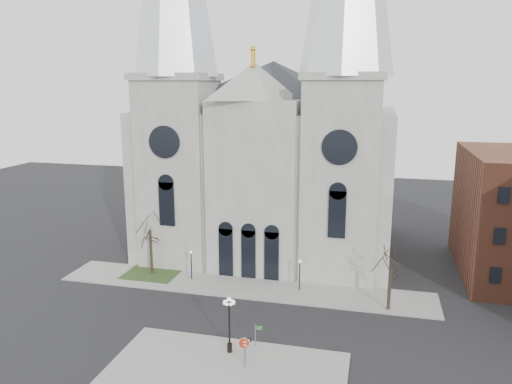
% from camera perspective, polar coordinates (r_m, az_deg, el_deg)
% --- Properties ---
extents(ground, '(160.00, 160.00, 0.00)m').
position_cam_1_polar(ground, '(44.74, -5.41, -16.15)').
color(ground, black).
rests_on(ground, ground).
extents(sidewalk_near, '(18.00, 10.00, 0.14)m').
position_cam_1_polar(sidewalk_near, '(39.78, -3.60, -19.95)').
color(sidewalk_near, gray).
rests_on(sidewalk_near, ground).
extents(sidewalk_far, '(40.00, 6.00, 0.14)m').
position_cam_1_polar(sidewalk_far, '(54.16, -1.51, -10.74)').
color(sidewalk_far, gray).
rests_on(sidewalk_far, ground).
extents(grass_patch, '(6.00, 5.00, 0.18)m').
position_cam_1_polar(grass_patch, '(58.69, -11.79, -9.12)').
color(grass_patch, '#2A411B').
rests_on(grass_patch, ground).
extents(cathedral, '(33.00, 26.66, 54.00)m').
position_cam_1_polar(cathedral, '(61.40, 1.38, 9.70)').
color(cathedral, gray).
rests_on(cathedral, ground).
extents(tree_left, '(3.20, 3.20, 7.50)m').
position_cam_1_polar(tree_left, '(56.94, -12.03, -3.96)').
color(tree_left, black).
rests_on(tree_left, ground).
extents(tree_right, '(3.20, 3.20, 6.00)m').
position_cam_1_polar(tree_right, '(49.01, 15.14, -8.20)').
color(tree_right, black).
rests_on(tree_right, ground).
extents(ped_lamp_left, '(0.32, 0.32, 3.26)m').
position_cam_1_polar(ped_lamp_left, '(55.56, -7.42, -7.73)').
color(ped_lamp_left, black).
rests_on(ped_lamp_left, sidewalk_far).
extents(ped_lamp_right, '(0.32, 0.32, 3.26)m').
position_cam_1_polar(ped_lamp_right, '(52.60, 5.01, -8.85)').
color(ped_lamp_right, black).
rests_on(ped_lamp_right, sidewalk_far).
extents(stop_sign, '(0.90, 0.22, 2.53)m').
position_cam_1_polar(stop_sign, '(39.25, -1.36, -17.22)').
color(stop_sign, slate).
rests_on(stop_sign, sidewalk_near).
extents(globe_lamp, '(1.17, 1.17, 4.75)m').
position_cam_1_polar(globe_lamp, '(40.80, -3.08, -14.14)').
color(globe_lamp, black).
rests_on(globe_lamp, sidewalk_near).
extents(one_way_sign, '(0.88, 0.39, 2.14)m').
position_cam_1_polar(one_way_sign, '(40.07, -1.24, -17.12)').
color(one_way_sign, slate).
rests_on(one_way_sign, sidewalk_near).
extents(street_name_sign, '(0.63, 0.12, 1.96)m').
position_cam_1_polar(street_name_sign, '(42.23, 0.04, -15.90)').
color(street_name_sign, slate).
rests_on(street_name_sign, sidewalk_near).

